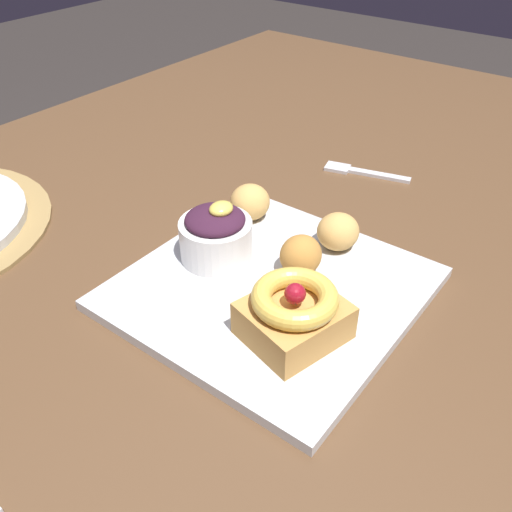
% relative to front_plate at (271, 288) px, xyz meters
% --- Properties ---
extents(dining_table, '(1.58, 0.97, 0.73)m').
position_rel_front_plate_xyz_m(dining_table, '(0.07, 0.15, -0.09)').
color(dining_table, brown).
rests_on(dining_table, ground_plane).
extents(front_plate, '(0.29, 0.29, 0.01)m').
position_rel_front_plate_xyz_m(front_plate, '(0.00, 0.00, 0.00)').
color(front_plate, silver).
rests_on(front_plate, dining_table).
extents(cake_slice, '(0.11, 0.10, 0.06)m').
position_rel_front_plate_xyz_m(cake_slice, '(-0.05, -0.06, 0.03)').
color(cake_slice, '#C68E47').
rests_on(cake_slice, front_plate).
extents(berry_ramekin, '(0.08, 0.08, 0.07)m').
position_rel_front_plate_xyz_m(berry_ramekin, '(0.00, 0.08, 0.04)').
color(berry_ramekin, white).
rests_on(berry_ramekin, front_plate).
extents(fritter_front, '(0.05, 0.04, 0.04)m').
position_rel_front_plate_xyz_m(fritter_front, '(0.04, -0.01, 0.03)').
color(fritter_front, '#BC7F38').
rests_on(fritter_front, front_plate).
extents(fritter_middle, '(0.05, 0.05, 0.04)m').
position_rel_front_plate_xyz_m(fritter_middle, '(0.09, 0.10, 0.03)').
color(fritter_middle, tan).
rests_on(fritter_middle, front_plate).
extents(fritter_back, '(0.05, 0.05, 0.04)m').
position_rel_front_plate_xyz_m(fritter_back, '(0.10, -0.02, 0.03)').
color(fritter_back, tan).
rests_on(fritter_back, front_plate).
extents(fork, '(0.05, 0.13, 0.00)m').
position_rel_front_plate_xyz_m(fork, '(0.30, 0.06, -0.00)').
color(fork, silver).
rests_on(fork, dining_table).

